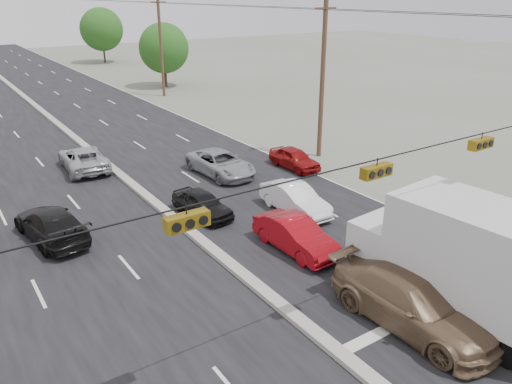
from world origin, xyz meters
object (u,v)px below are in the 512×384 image
utility_pole_right_b (322,79)px  oncoming_far (83,159)px  red_sedan (296,235)px  queue_car_c (221,164)px  tree_right_far (102,29)px  queue_car_e (294,159)px  box_truck (463,259)px  oncoming_near (51,225)px  utility_pole_right_c (161,46)px  queue_car_b (295,199)px  tan_sedan (413,302)px  tree_right_mid (164,48)px  queue_car_a (202,204)px

utility_pole_right_b → oncoming_far: utility_pole_right_b is taller
red_sedan → queue_car_c: red_sedan is taller
tree_right_far → queue_car_e: size_ratio=2.16×
utility_pole_right_b → oncoming_far: bearing=157.1°
red_sedan → queue_car_c: (2.13, 9.96, -0.00)m
tree_right_far → queue_car_e: (-6.50, -56.18, -4.31)m
box_truck → oncoming_near: size_ratio=1.66×
tree_right_far → queue_car_c: bearing=-101.3°
utility_pole_right_c → box_truck: 41.94m
red_sedan → oncoming_far: oncoming_far is taller
oncoming_far → queue_car_b: bearing=122.9°
utility_pole_right_c → queue_car_b: (-7.10, -31.48, -4.40)m
oncoming_near → queue_car_b: bearing=153.2°
utility_pole_right_c → queue_car_b: 32.57m
utility_pole_right_b → tan_sedan: size_ratio=1.70×
utility_pole_right_c → queue_car_c: (-7.37, -24.62, -4.40)m
tree_right_mid → oncoming_near: 38.73m
utility_pole_right_b → queue_car_a: size_ratio=2.70×
tree_right_mid → utility_pole_right_c: bearing=-116.6°
tree_right_mid → queue_car_a: (-13.60, -34.28, -3.71)m
utility_pole_right_c → utility_pole_right_b: bearing=-90.0°
tree_right_mid → red_sedan: (-12.00, -39.58, -3.63)m
tree_right_mid → tan_sedan: (-12.00, -45.72, -3.48)m
red_sedan → oncoming_near: size_ratio=0.86×
tan_sedan → oncoming_near: 15.36m
queue_car_a → utility_pole_right_c: bearing=61.8°
tree_right_far → oncoming_near: (-21.29, -57.79, -4.24)m
utility_pole_right_c → red_sedan: bearing=-105.4°
utility_pole_right_c → queue_car_a: utility_pole_right_c is taller
tree_right_far → oncoming_near: 61.73m
tree_right_mid → tree_right_far: bearing=87.7°
utility_pole_right_c → tree_right_far: utility_pole_right_c is taller
queue_car_b → oncoming_far: (-6.80, 12.36, 0.01)m
tan_sedan → queue_car_a: bearing=95.2°
utility_pole_right_c → tree_right_far: 30.20m
utility_pole_right_b → box_truck: size_ratio=1.22×
utility_pole_right_b → oncoming_far: size_ratio=1.95×
queue_car_a → utility_pole_right_b: bearing=13.6°
red_sedan → utility_pole_right_c: bearing=73.1°
box_truck → oncoming_near: 16.74m
utility_pole_right_b → oncoming_far: 15.72m
tree_right_mid → queue_car_c: (-9.87, -29.62, -3.63)m
box_truck → oncoming_far: size_ratio=1.60×
tree_right_far → box_truck: 72.05m
utility_pole_right_c → queue_car_e: utility_pole_right_c is taller
utility_pole_right_c → oncoming_near: utility_pole_right_c is taller
tree_right_mid → queue_car_b: bearing=-104.7°
oncoming_near → queue_car_e: bearing=178.5°
utility_pole_right_c → red_sedan: (-9.50, -34.58, -4.40)m
queue_car_c → tan_sedan: bearing=-101.3°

